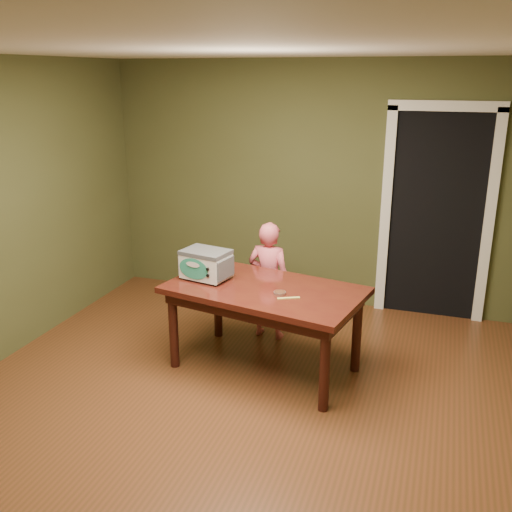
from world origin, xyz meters
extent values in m
plane|color=brown|center=(0.00, 0.00, 0.00)|extent=(5.00, 5.00, 0.00)
cube|color=#474C28|center=(0.00, 2.50, 1.30)|extent=(4.50, 0.02, 2.60)
cube|color=white|center=(0.00, 0.00, 2.60)|extent=(4.50, 5.00, 0.02)
cube|color=black|center=(1.30, 2.80, 1.05)|extent=(0.90, 0.60, 2.10)
cube|color=black|center=(1.30, 2.48, 1.05)|extent=(0.90, 0.02, 2.10)
cube|color=white|center=(0.80, 2.47, 1.05)|extent=(0.10, 0.06, 2.20)
cube|color=white|center=(1.80, 2.47, 1.05)|extent=(0.10, 0.06, 2.20)
cube|color=white|center=(1.30, 2.47, 2.15)|extent=(1.10, 0.06, 0.10)
cube|color=#3C110D|center=(0.02, 0.80, 0.72)|extent=(1.74, 1.18, 0.05)
cube|color=black|center=(0.02, 0.80, 0.65)|extent=(1.60, 1.04, 0.10)
cylinder|color=black|center=(-0.74, 0.59, 0.35)|extent=(0.08, 0.08, 0.70)
cylinder|color=black|center=(-0.61, 1.28, 0.35)|extent=(0.08, 0.08, 0.70)
cylinder|color=black|center=(0.64, 0.33, 0.35)|extent=(0.08, 0.08, 0.70)
cylinder|color=black|center=(0.77, 1.02, 0.35)|extent=(0.08, 0.08, 0.70)
cylinder|color=#4C4F54|center=(-0.70, 0.78, 0.76)|extent=(0.03, 0.03, 0.02)
cylinder|color=#4C4F54|center=(-0.66, 0.98, 0.76)|extent=(0.03, 0.03, 0.02)
cylinder|color=#4C4F54|center=(-0.39, 0.71, 0.76)|extent=(0.03, 0.03, 0.02)
cylinder|color=#4C4F54|center=(-0.35, 0.92, 0.76)|extent=(0.03, 0.03, 0.02)
cube|color=white|center=(-0.53, 0.85, 0.87)|extent=(0.43, 0.34, 0.22)
cube|color=#4C4F54|center=(-0.53, 0.85, 0.99)|extent=(0.44, 0.35, 0.03)
cube|color=#4C4F54|center=(-0.72, 0.89, 0.87)|extent=(0.07, 0.24, 0.17)
cube|color=#4C4F54|center=(-0.33, 0.81, 0.87)|extent=(0.07, 0.24, 0.17)
ellipsoid|color=teal|center=(-0.59, 0.71, 0.87)|extent=(0.29, 0.07, 0.18)
cylinder|color=black|center=(-0.44, 0.68, 0.90)|extent=(0.03, 0.02, 0.03)
cylinder|color=black|center=(-0.44, 0.68, 0.84)|extent=(0.02, 0.02, 0.02)
cylinder|color=silver|center=(0.18, 0.70, 0.76)|extent=(0.10, 0.10, 0.02)
cylinder|color=#492518|center=(0.18, 0.70, 0.77)|extent=(0.09, 0.09, 0.01)
cube|color=#D3C95B|center=(0.27, 0.63, 0.75)|extent=(0.17, 0.10, 0.01)
imported|color=#DC5A6A|center=(-0.14, 1.44, 0.57)|extent=(0.43, 0.30, 1.14)
camera|label=1|loc=(1.36, -3.41, 2.45)|focal=40.00mm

